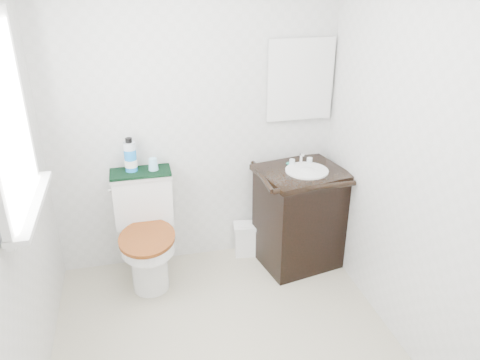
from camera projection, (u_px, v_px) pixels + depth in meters
name	position (u px, v px, depth m)	size (l,w,h in m)	color
floor	(230.00, 356.00, 2.95)	(2.40, 2.40, 0.00)	#B6AE93
wall_back	(195.00, 118.00, 3.50)	(2.40, 2.40, 0.00)	silver
wall_front	(313.00, 352.00, 1.38)	(2.40, 2.40, 0.00)	silver
wall_left	(1.00, 207.00, 2.21)	(2.40, 2.40, 0.00)	silver
wall_right	(416.00, 165.00, 2.68)	(2.40, 2.40, 0.00)	silver
window	(4.00, 120.00, 2.29)	(0.02, 0.70, 0.90)	white
mirror	(300.00, 80.00, 3.55)	(0.50, 0.02, 0.60)	silver
toilet	(147.00, 236.00, 3.55)	(0.46, 0.66, 0.84)	white
vanity	(299.00, 215.00, 3.73)	(0.72, 0.65, 0.92)	black
trash_bin	(245.00, 239.00, 3.94)	(0.21, 0.18, 0.28)	white
towel	(140.00, 172.00, 3.46)	(0.45, 0.22, 0.02)	black
mouthwash_bottle	(130.00, 156.00, 3.42)	(0.09, 0.09, 0.26)	#1B85E9
cup	(153.00, 164.00, 3.46)	(0.07, 0.07, 0.09)	#92D3F0
soap_bar	(291.00, 163.00, 3.67)	(0.07, 0.05, 0.02)	#1C8673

